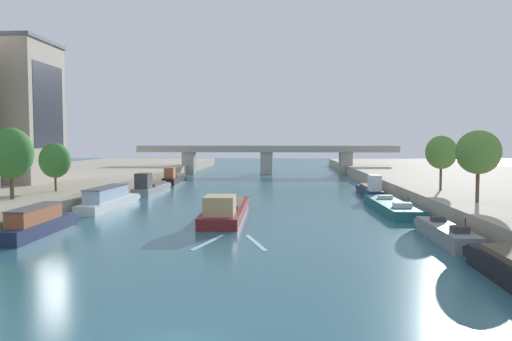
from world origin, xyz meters
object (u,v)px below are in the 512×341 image
(barge_midriver, at_px, (226,209))
(moored_boat_left_end, at_px, (174,178))
(moored_boat_right_end, at_px, (392,206))
(tree_right_midway, at_px, (478,152))
(tree_left_second, at_px, (11,153))
(bridge_far, at_px, (267,156))
(moored_boat_left_far, at_px, (38,223))
(tree_right_third, at_px, (441,152))
(moored_boat_left_second, at_px, (109,199))
(moored_boat_right_far, at_px, (370,189))
(moored_boat_left_downstream, at_px, (151,187))
(tree_left_end_of_row, at_px, (55,160))
(moored_boat_right_lone, at_px, (446,233))

(barge_midriver, xyz_separation_m, moored_boat_left_end, (-14.31, 39.81, 0.08))
(moored_boat_right_end, relative_size, tree_right_midway, 2.37)
(tree_left_second, xyz_separation_m, tree_right_midway, (44.48, 0.11, 0.18))
(bridge_far, bearing_deg, moored_boat_left_end, -122.05)
(moored_boat_left_far, xyz_separation_m, tree_right_third, (38.36, 18.42, 5.42))
(bridge_far, bearing_deg, tree_right_third, -68.97)
(tree_left_second, relative_size, tree_right_third, 1.11)
(moored_boat_left_second, bearing_deg, moored_boat_left_end, 89.96)
(barge_midriver, xyz_separation_m, tree_left_second, (-20.63, -3.07, 5.71))
(moored_boat_left_end, distance_m, moored_boat_right_far, 37.80)
(tree_left_second, bearing_deg, moored_boat_left_far, -48.90)
(moored_boat_right_end, bearing_deg, bridge_far, 104.75)
(moored_boat_left_end, bearing_deg, moored_boat_right_end, -47.14)
(moored_boat_left_second, xyz_separation_m, moored_boat_right_end, (32.14, -0.78, -0.51))
(barge_midriver, bearing_deg, moored_boat_left_far, -144.49)
(tree_right_midway, bearing_deg, moored_boat_left_downstream, 145.58)
(moored_boat_left_end, xyz_separation_m, tree_right_midway, (38.16, -42.77, 5.81))
(moored_boat_right_far, xyz_separation_m, tree_left_second, (-38.70, -23.36, 5.63))
(tree_right_midway, bearing_deg, tree_right_third, 89.27)
(moored_boat_left_far, bearing_deg, moored_boat_left_downstream, 89.47)
(barge_midriver, relative_size, moored_boat_left_downstream, 1.33)
(tree_left_end_of_row, bearing_deg, moored_boat_right_far, 22.57)
(moored_boat_left_downstream, xyz_separation_m, tree_right_third, (38.05, -14.85, 5.54))
(barge_midriver, relative_size, tree_left_end_of_row, 3.38)
(moored_boat_left_second, relative_size, tree_left_end_of_row, 2.64)
(moored_boat_left_downstream, bearing_deg, moored_boat_right_lone, -46.29)
(moored_boat_left_far, relative_size, tree_left_end_of_row, 2.08)
(moored_boat_right_end, relative_size, tree_right_third, 2.52)
(moored_boat_left_end, bearing_deg, tree_left_end_of_row, -98.98)
(moored_boat_right_lone, bearing_deg, tree_right_third, 73.78)
(moored_boat_left_second, relative_size, moored_boat_left_end, 1.09)
(tree_left_second, xyz_separation_m, tree_right_third, (44.62, 11.24, -0.10))
(moored_boat_right_far, bearing_deg, tree_left_end_of_row, -157.43)
(moored_boat_right_end, relative_size, tree_left_end_of_row, 2.92)
(tree_left_second, xyz_separation_m, tree_left_end_of_row, (0.75, 7.59, -1.00))
(tree_left_end_of_row, xyz_separation_m, tree_right_midway, (43.73, -7.48, 1.17))
(moored_boat_left_far, height_order, moored_boat_left_downstream, moored_boat_left_downstream)
(moored_boat_left_downstream, bearing_deg, barge_midriver, -58.57)
(moored_boat_left_second, xyz_separation_m, moored_boat_right_far, (32.40, 14.30, -0.13))
(moored_boat_right_end, xyz_separation_m, tree_right_midway, (6.04, -8.17, 6.18))
(barge_midriver, relative_size, moored_boat_left_far, 1.63)
(barge_midriver, bearing_deg, tree_right_midway, -7.08)
(moored_boat_right_lone, bearing_deg, barge_midriver, 149.22)
(moored_boat_left_far, relative_size, tree_left_second, 1.62)
(moored_boat_left_second, distance_m, moored_boat_right_end, 32.15)
(moored_boat_right_far, bearing_deg, moored_boat_right_end, -91.00)
(tree_left_end_of_row, distance_m, tree_right_midway, 44.38)
(moored_boat_right_lone, xyz_separation_m, bridge_far, (-16.54, 76.64, 3.56))
(moored_boat_left_far, relative_size, bridge_far, 0.19)
(moored_boat_left_downstream, bearing_deg, moored_boat_right_end, -29.20)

